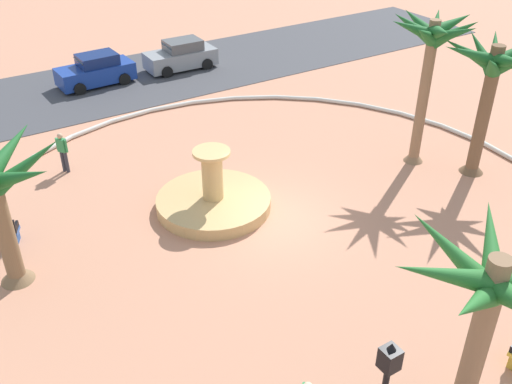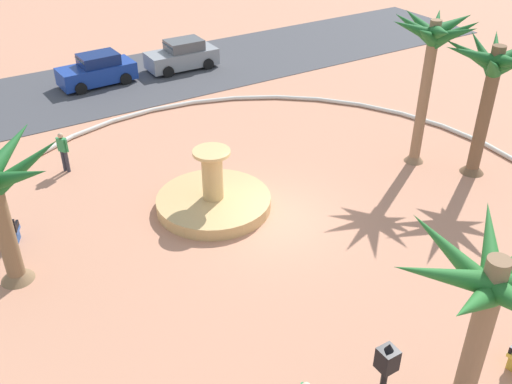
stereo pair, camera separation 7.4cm
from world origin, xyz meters
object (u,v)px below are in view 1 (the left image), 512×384
object	(u,v)px
parked_car_leftmost	(96,71)
parked_car_second	(181,56)
palm_tree_by_curb	(494,73)
fountain	(214,200)
person_pedestrian_stroll	(63,150)
palm_tree_far_side	(490,294)
palm_tree_mid_plaza	(431,48)

from	to	relation	value
parked_car_leftmost	parked_car_second	world-z (taller)	same
palm_tree_by_curb	fountain	bearing A→B (deg)	162.29
fountain	parked_car_second	xyz separation A→B (m)	(5.39, 13.76, 0.45)
person_pedestrian_stroll	parked_car_second	world-z (taller)	person_pedestrian_stroll
palm_tree_by_curb	parked_car_leftmost	world-z (taller)	palm_tree_by_curb
parked_car_leftmost	parked_car_second	bearing A→B (deg)	-2.26
palm_tree_by_curb	person_pedestrian_stroll	bearing A→B (deg)	147.79
palm_tree_by_curb	palm_tree_far_side	size ratio (longest dim) A/B	1.17
palm_tree_far_side	person_pedestrian_stroll	bearing A→B (deg)	106.19
palm_tree_mid_plaza	fountain	bearing A→B (deg)	171.66
palm_tree_mid_plaza	parked_car_second	bearing A→B (deg)	102.45
palm_tree_mid_plaza	parked_car_leftmost	world-z (taller)	palm_tree_mid_plaza
fountain	parked_car_second	bearing A→B (deg)	68.60
fountain	palm_tree_mid_plaza	distance (m)	9.88
palm_tree_by_curb	palm_tree_mid_plaza	world-z (taller)	palm_tree_mid_plaza
palm_tree_mid_plaza	parked_car_second	size ratio (longest dim) A/B	1.52
palm_tree_by_curb	person_pedestrian_stroll	size ratio (longest dim) A/B	3.21
fountain	parked_car_leftmost	bearing A→B (deg)	88.07
fountain	parked_car_leftmost	world-z (taller)	fountain
palm_tree_by_curb	parked_car_leftmost	size ratio (longest dim) A/B	1.34
fountain	palm_tree_far_side	size ratio (longest dim) A/B	0.89
palm_tree_far_side	parked_car_second	distance (m)	24.94
parked_car_second	palm_tree_by_curb	bearing A→B (deg)	-74.70
parked_car_leftmost	fountain	bearing A→B (deg)	-91.93
fountain	palm_tree_by_curb	xyz separation A→B (m)	(10.04, -3.20, 3.81)
palm_tree_far_side	parked_car_leftmost	distance (m)	24.73
person_pedestrian_stroll	parked_car_leftmost	distance (m)	9.47
fountain	parked_car_second	distance (m)	14.79
palm_tree_far_side	person_pedestrian_stroll	size ratio (longest dim) A/B	2.75
fountain	parked_car_leftmost	size ratio (longest dim) A/B	1.02
parked_car_leftmost	person_pedestrian_stroll	bearing A→B (deg)	-116.50
palm_tree_mid_plaza	person_pedestrian_stroll	world-z (taller)	palm_tree_mid_plaza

